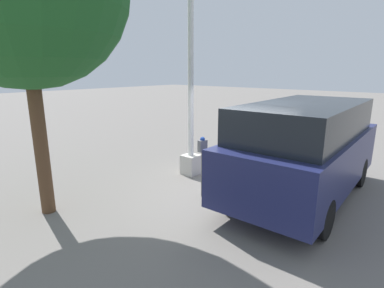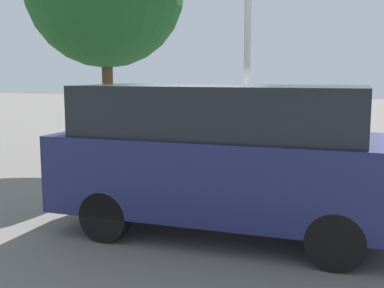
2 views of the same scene
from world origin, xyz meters
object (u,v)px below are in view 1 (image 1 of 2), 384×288
object	(u,v)px
lamp_post	(191,115)
parked_van	(305,147)
parking_meter_near	(202,153)
parking_meter_far	(320,115)

from	to	relation	value
lamp_post	parked_van	distance (m)	3.03
parking_meter_near	parking_meter_far	world-z (taller)	parking_meter_near
parking_meter_far	lamp_post	bearing A→B (deg)	-177.99
parking_meter_near	parked_van	bearing A→B (deg)	-37.66
parked_van	parking_meter_far	bearing A→B (deg)	13.39
parking_meter_near	parked_van	distance (m)	2.28
parked_van	lamp_post	bearing A→B (deg)	97.22
parking_meter_far	parking_meter_near	bearing A→B (deg)	-168.01
parking_meter_near	lamp_post	distance (m)	1.71
parking_meter_far	parked_van	xyz separation A→B (m)	(-6.45, -1.74, 0.15)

